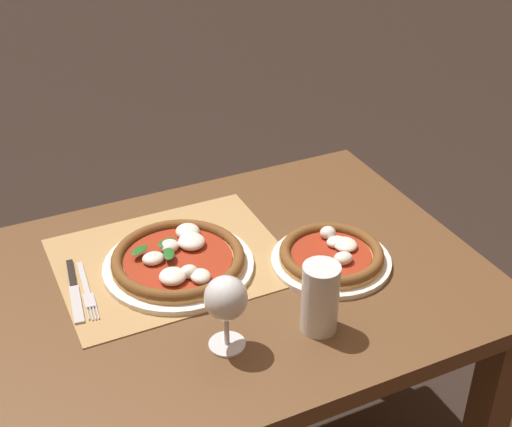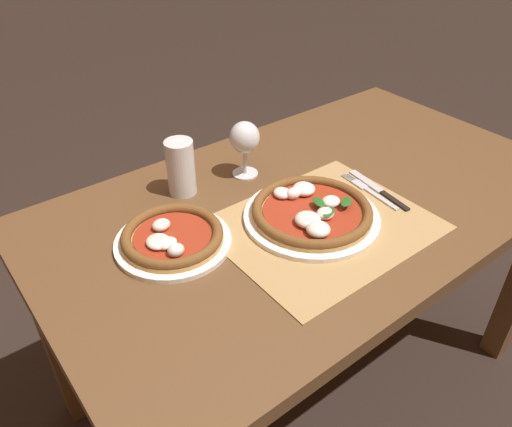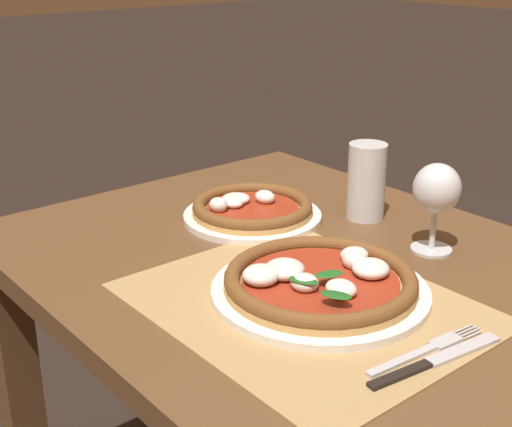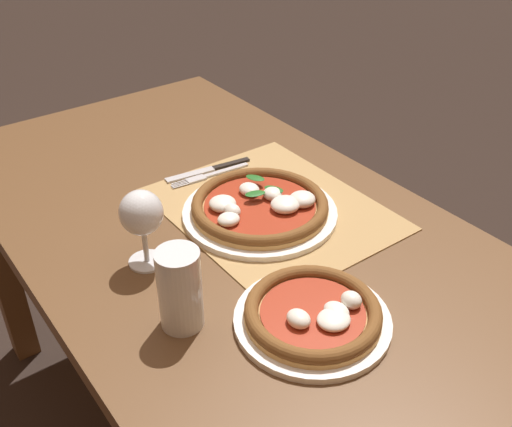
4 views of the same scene
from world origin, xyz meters
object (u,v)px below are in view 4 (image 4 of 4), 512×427
Objects in this scene: wine_glass at (142,216)px; pizza_far at (314,315)px; fork at (210,175)px; knife at (208,170)px; pizza_near at (260,207)px; pint_glass at (180,291)px.

pizza_far is at bearing -155.15° from wine_glass.
fork is 0.03m from knife.
pint_glass is at bearing 121.19° from pizza_near.
wine_glass is at bearing 24.85° from pizza_far.
pizza_near is 2.24× the size of pint_glass.
wine_glass is 0.72× the size of knife.
pizza_near is 1.62× the size of fork.
wine_glass is 0.37m from knife.
pizza_near is 0.28m from wine_glass.
pizza_near reaches higher than fork.
pizza_far is 1.81× the size of pint_glass.
wine_glass reaches higher than pint_glass.
knife is (0.53, -0.14, -0.01)m from pizza_far.
pizza_far is at bearing 166.14° from fork.
pizza_far reaches higher than fork.
fork is at bearing -1.11° from pizza_near.
pizza_far is 0.35m from wine_glass.
pizza_near is 1.51× the size of knife.
fork is (0.20, -0.27, -0.10)m from wine_glass.
wine_glass reaches higher than pizza_near.
pint_glass reaches higher than pizza_near.
knife is (0.22, -0.28, -0.10)m from wine_glass.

